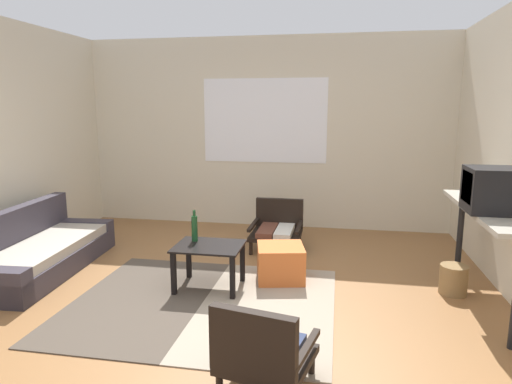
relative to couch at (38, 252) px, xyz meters
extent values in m
plane|color=olive|center=(2.06, -0.69, -0.21)|extent=(7.80, 7.80, 0.00)
cube|color=beige|center=(2.06, 2.37, 1.14)|extent=(5.60, 0.12, 2.70)
cube|color=white|center=(2.06, 2.30, 1.32)|extent=(1.77, 0.01, 1.18)
cube|color=#4C4238|center=(1.39, -0.48, -0.20)|extent=(1.16, 2.00, 0.01)
cube|color=gray|center=(2.54, -0.48, -0.20)|extent=(1.16, 2.00, 0.01)
cube|color=#38333D|center=(0.06, 0.00, -0.10)|extent=(0.87, 1.95, 0.22)
cube|color=#B2A899|center=(0.09, 0.01, 0.06)|extent=(0.76, 1.76, 0.10)
cube|color=#38333D|center=(-0.24, -0.02, 0.18)|extent=(0.28, 1.90, 0.56)
cube|color=#38333D|center=(0.00, 0.86, -0.04)|extent=(0.75, 0.23, 0.34)
cube|color=black|center=(1.93, -0.13, 0.21)|extent=(0.64, 0.51, 0.02)
cube|color=black|center=(1.65, 0.09, 0.00)|extent=(0.04, 0.04, 0.41)
cube|color=black|center=(2.21, 0.09, 0.00)|extent=(0.04, 0.04, 0.41)
cube|color=black|center=(1.65, -0.35, 0.00)|extent=(0.04, 0.04, 0.41)
cube|color=black|center=(2.21, -0.35, 0.00)|extent=(0.04, 0.04, 0.41)
cylinder|color=black|center=(2.65, 0.93, -0.13)|extent=(0.04, 0.04, 0.16)
cylinder|color=black|center=(2.13, 0.93, -0.13)|extent=(0.04, 0.04, 0.16)
cylinder|color=black|center=(2.66, 1.48, -0.13)|extent=(0.04, 0.04, 0.16)
cylinder|color=black|center=(2.13, 1.49, -0.13)|extent=(0.04, 0.04, 0.16)
cube|color=black|center=(2.39, 1.21, -0.03)|extent=(0.61, 0.64, 0.05)
cube|color=silver|center=(2.50, 1.18, 0.03)|extent=(0.20, 0.58, 0.06)
cube|color=brown|center=(2.29, 1.19, 0.03)|extent=(0.20, 0.58, 0.06)
cube|color=black|center=(2.39, 1.49, 0.18)|extent=(0.60, 0.07, 0.36)
cube|color=black|center=(2.67, 1.20, 0.09)|extent=(0.05, 0.64, 0.04)
cube|color=black|center=(2.11, 1.21, 0.09)|extent=(0.05, 0.64, 0.04)
cylinder|color=black|center=(2.55, -1.29, -0.13)|extent=(0.04, 0.04, 0.15)
cylinder|color=black|center=(2.99, -1.39, -0.13)|extent=(0.04, 0.04, 0.15)
cube|color=black|center=(2.72, -1.56, -0.03)|extent=(0.63, 0.63, 0.05)
cube|color=silver|center=(2.63, -1.52, 0.02)|extent=(0.27, 0.49, 0.06)
cube|color=#2D3856|center=(2.81, -1.56, 0.02)|extent=(0.27, 0.49, 0.06)
cube|color=black|center=(2.67, -1.78, 0.19)|extent=(0.53, 0.18, 0.40)
cube|color=black|center=(2.48, -1.50, 0.08)|extent=(0.16, 0.52, 0.04)
cube|color=black|center=(2.96, -1.61, 0.08)|extent=(0.16, 0.52, 0.04)
cube|color=#D1662D|center=(2.57, 0.20, -0.03)|extent=(0.54, 0.54, 0.36)
cube|color=#B2AD9E|center=(4.40, -0.02, 0.64)|extent=(0.38, 1.70, 0.04)
cylinder|color=black|center=(4.40, 0.77, 0.21)|extent=(0.06, 0.06, 0.83)
cube|color=black|center=(4.40, -0.18, 0.85)|extent=(0.47, 0.39, 0.37)
cube|color=black|center=(4.17, -0.18, 0.87)|extent=(0.01, 0.31, 0.26)
cylinder|color=brown|center=(4.40, 0.29, 0.76)|extent=(0.21, 0.21, 0.20)
cylinder|color=brown|center=(4.40, 0.29, 0.91)|extent=(0.09, 0.09, 0.09)
cylinder|color=#194723|center=(1.75, -0.02, 0.35)|extent=(0.06, 0.06, 0.25)
cylinder|color=#194723|center=(1.75, -0.02, 0.50)|extent=(0.03, 0.03, 0.06)
cylinder|color=olive|center=(4.21, 0.16, -0.07)|extent=(0.25, 0.25, 0.28)
camera|label=1|loc=(3.11, -4.10, 1.52)|focal=31.63mm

